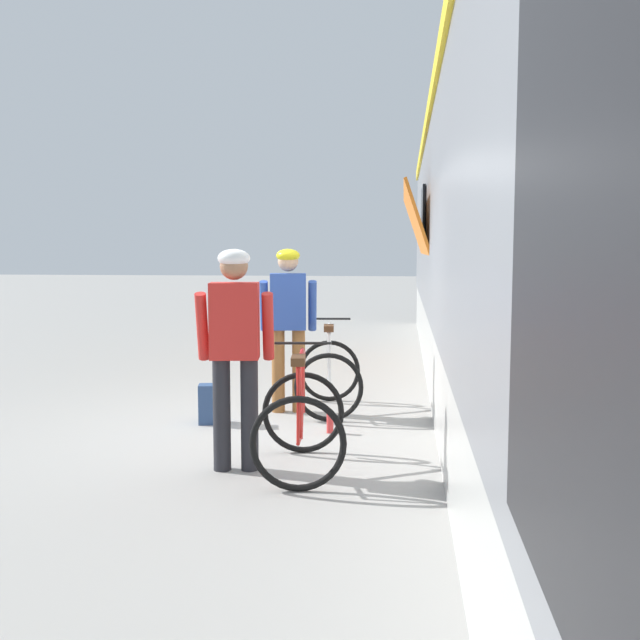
# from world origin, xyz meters

# --- Properties ---
(ground_plane) EXTENTS (80.00, 80.00, 0.00)m
(ground_plane) POSITION_xyz_m (0.00, 0.00, 0.00)
(ground_plane) COLOR #A09E99
(train_car) EXTENTS (3.31, 18.79, 3.88)m
(train_car) POSITION_xyz_m (3.21, 1.05, 1.97)
(train_car) COLOR slate
(train_car) RESTS_ON ground
(cyclist_near_in_red) EXTENTS (0.64, 0.36, 1.76)m
(cyclist_near_in_red) POSITION_xyz_m (0.09, -1.29, 1.05)
(cyclist_near_in_red) COLOR #232328
(cyclist_near_in_red) RESTS_ON ground
(cyclist_far_in_blue) EXTENTS (0.64, 0.36, 1.76)m
(cyclist_far_in_blue) POSITION_xyz_m (0.18, 0.83, 1.05)
(cyclist_far_in_blue) COLOR #935B2D
(cyclist_far_in_blue) RESTS_ON ground
(bicycle_near_red) EXTENTS (0.81, 1.14, 0.99)m
(bicycle_near_red) POSITION_xyz_m (0.61, -1.25, 0.40)
(bicycle_near_red) COLOR black
(bicycle_near_red) RESTS_ON ground
(bicycle_far_white) EXTENTS (0.81, 1.13, 0.99)m
(bicycle_far_white) POSITION_xyz_m (0.62, 0.92, 0.40)
(bicycle_far_white) COLOR black
(bicycle_far_white) RESTS_ON ground
(backpack_on_platform) EXTENTS (0.31, 0.23, 0.40)m
(backpack_on_platform) POSITION_xyz_m (-0.49, 0.21, 0.20)
(backpack_on_platform) COLOR navy
(backpack_on_platform) RESTS_ON ground
(water_bottle_near_the_bikes) EXTENTS (0.07, 0.07, 0.20)m
(water_bottle_near_the_bikes) POSITION_xyz_m (0.72, -0.03, 0.10)
(water_bottle_near_the_bikes) COLOR red
(water_bottle_near_the_bikes) RESTS_ON ground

